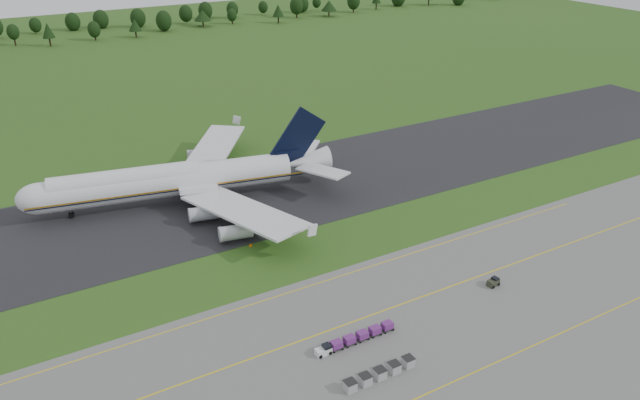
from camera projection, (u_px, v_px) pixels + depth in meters
ground at (299, 255)px, 114.69m from camera, size 600.00×600.00×0.00m
apron at (412, 362)px, 88.16m from camera, size 300.00×52.00×0.06m
taxiway at (239, 197)px, 136.51m from camera, size 300.00×40.00×0.08m
apron_markings at (384, 335)px, 93.62m from camera, size 300.00×30.20×0.01m
tree_line at (89, 25)px, 287.87m from camera, size 525.33×23.40×11.07m
aircraft at (176, 180)px, 132.01m from camera, size 66.81×63.69×18.68m
baggage_train at (354, 338)px, 91.71m from camera, size 13.26×1.41×1.35m
utility_cart at (493, 283)px, 105.25m from camera, size 2.18×1.48×1.13m
uld_row at (380, 374)px, 84.88m from camera, size 11.13×1.53×1.52m
edge_markers at (272, 240)px, 119.10m from camera, size 9.26×0.30×0.60m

